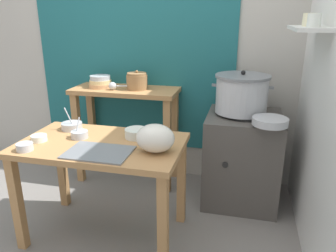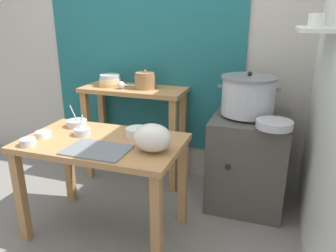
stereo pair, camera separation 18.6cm
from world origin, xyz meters
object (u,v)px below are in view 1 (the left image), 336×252
at_px(back_shelf_table, 126,112).
at_px(prep_bowl_1, 80,134).
at_px(serving_tray, 99,152).
at_px(prep_bowl_0, 72,126).
at_px(stove_block, 242,158).
at_px(clay_pot, 137,81).
at_px(ladle, 114,86).
at_px(steamer_pot, 242,94).
at_px(bowl_stack_enamel, 100,82).
at_px(wide_pan, 270,121).
at_px(prep_bowl_4, 136,133).
at_px(prep_table, 102,157).
at_px(prep_bowl_2, 25,147).
at_px(plastic_bag, 155,138).
at_px(prep_bowl_3, 39,138).

xyz_separation_m(back_shelf_table, prep_bowl_1, (-0.04, -0.81, 0.07)).
distance_m(serving_tray, prep_bowl_0, 0.53).
xyz_separation_m(back_shelf_table, stove_block, (1.07, -0.13, -0.30)).
distance_m(clay_pot, ladle, 0.21).
height_order(steamer_pot, serving_tray, steamer_pot).
relative_size(clay_pot, bowl_stack_enamel, 0.89).
xyz_separation_m(clay_pot, ladle, (-0.19, -0.08, -0.04)).
xyz_separation_m(stove_block, ladle, (-1.15, 0.05, 0.55)).
height_order(wide_pan, prep_bowl_1, prep_bowl_1).
bearing_deg(prep_bowl_4, bowl_stack_enamel, 129.38).
height_order(prep_table, prep_bowl_2, prep_bowl_2).
bearing_deg(wide_pan, plastic_bag, -143.50).
distance_m(bowl_stack_enamel, prep_bowl_1, 0.85).
bearing_deg(prep_table, steamer_pot, 39.82).
relative_size(stove_block, steamer_pot, 1.62).
relative_size(back_shelf_table, clay_pot, 5.15).
xyz_separation_m(ladle, serving_tray, (0.28, -0.95, -0.21)).
height_order(clay_pot, prep_bowl_0, clay_pot).
distance_m(steamer_pot, prep_bowl_1, 1.29).
distance_m(back_shelf_table, ladle, 0.28).
height_order(bowl_stack_enamel, prep_bowl_0, bowl_stack_enamel).
distance_m(back_shelf_table, prep_bowl_1, 0.81).
height_order(back_shelf_table, ladle, ladle).
bearing_deg(stove_block, clay_pot, 172.26).
bearing_deg(clay_pot, prep_bowl_4, -72.19).
height_order(prep_table, steamer_pot, steamer_pot).
xyz_separation_m(bowl_stack_enamel, ladle, (0.16, -0.07, -0.02)).
distance_m(stove_block, serving_tray, 1.29).
height_order(clay_pot, serving_tray, clay_pot).
relative_size(prep_table, back_shelf_table, 1.15).
distance_m(stove_block, prep_bowl_2, 1.69).
height_order(back_shelf_table, prep_bowl_4, back_shelf_table).
relative_size(steamer_pot, plastic_bag, 1.98).
xyz_separation_m(plastic_bag, prep_bowl_0, (-0.72, 0.26, -0.06)).
distance_m(bowl_stack_enamel, prep_bowl_0, 0.69).
xyz_separation_m(serving_tray, prep_bowl_4, (0.14, 0.31, 0.03)).
height_order(prep_table, back_shelf_table, back_shelf_table).
distance_m(plastic_bag, prep_bowl_0, 0.77).
height_order(bowl_stack_enamel, serving_tray, bowl_stack_enamel).
bearing_deg(wide_pan, prep_bowl_0, -169.52).
xyz_separation_m(prep_table, prep_bowl_3, (-0.42, -0.07, 0.13)).
bearing_deg(stove_block, prep_table, -142.17).
relative_size(wide_pan, prep_bowl_2, 2.44).
bearing_deg(serving_tray, bowl_stack_enamel, 113.29).
relative_size(prep_table, steamer_pot, 2.29).
bearing_deg(prep_bowl_2, stove_block, 35.74).
bearing_deg(ladle, prep_bowl_0, -100.20).
xyz_separation_m(stove_block, prep_bowl_3, (-1.35, -0.80, 0.36)).
relative_size(serving_tray, prep_bowl_1, 2.79).
bearing_deg(bowl_stack_enamel, prep_table, -66.09).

